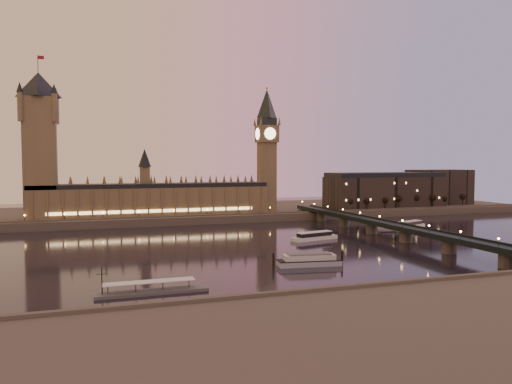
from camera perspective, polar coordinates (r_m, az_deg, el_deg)
ground at (r=288.29m, az=-0.74°, el=-6.12°), size 700.00×700.00×0.00m
far_embankment at (r=453.30m, az=-3.51°, el=-2.22°), size 560.00×130.00×6.00m
palace_of_westminster at (r=395.30m, az=-11.71°, el=-0.41°), size 180.00×26.62×52.00m
victoria_tower at (r=393.44m, az=-23.48°, el=5.78°), size 31.68×31.68×118.00m
big_ben at (r=416.48m, az=1.25°, el=5.68°), size 17.68×17.68×104.00m
westminster_bridge at (r=326.98m, az=14.77°, el=-4.11°), size 13.20×260.00×15.30m
city_block at (r=491.26m, az=16.50°, el=0.34°), size 155.00×45.00×34.00m
bare_tree_0 at (r=436.66m, az=10.73°, el=-1.04°), size 5.32×5.32×10.82m
bare_tree_1 at (r=445.00m, az=12.59°, el=-0.98°), size 5.32×5.32×10.82m
bare_tree_2 at (r=453.79m, az=14.39°, el=-0.92°), size 5.32×5.32×10.82m
bare_tree_3 at (r=463.01m, az=16.12°, el=-0.86°), size 5.32×5.32×10.82m
bare_tree_4 at (r=472.63m, az=17.77°, el=-0.80°), size 5.32×5.32×10.82m
bare_tree_5 at (r=482.64m, az=19.36°, el=-0.75°), size 5.32×5.32×10.82m
bare_tree_6 at (r=493.00m, az=20.89°, el=-0.69°), size 5.32×5.32×10.82m
bare_tree_7 at (r=503.70m, az=22.35°, el=-0.64°), size 5.32×5.32×10.82m
cruise_boat_a at (r=309.68m, az=6.69°, el=-5.05°), size 32.29×14.06×5.05m
cruise_boat_b at (r=375.96m, az=15.23°, el=-3.70°), size 23.34×8.84×4.20m
cruise_boat_c at (r=380.97m, az=17.31°, el=-3.58°), size 26.22×15.45×5.09m
moored_barge at (r=234.06m, az=6.09°, el=-7.74°), size 33.68×12.42×6.24m
pontoon_pier at (r=189.45m, az=-11.85°, el=-10.94°), size 40.79×6.80×10.88m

